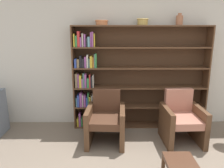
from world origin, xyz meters
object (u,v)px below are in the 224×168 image
at_px(vase_tall, 179,20).
at_px(footstool, 180,164).
at_px(armchair_cushioned, 182,119).
at_px(bowl_stoneware, 143,21).
at_px(armchair_leather, 106,119).
at_px(bookshelf, 128,78).
at_px(bowl_copper, 102,22).

xyz_separation_m(vase_tall, footstool, (-0.39, -1.72, -1.77)).
bearing_deg(armchair_cushioned, vase_tall, -94.62).
distance_m(bowl_stoneware, vase_tall, 0.66).
xyz_separation_m(vase_tall, armchair_cushioned, (-0.03, -0.62, -1.66)).
height_order(vase_tall, footstool, vase_tall).
bearing_deg(armchair_leather, bookshelf, -120.10).
bearing_deg(bookshelf, armchair_leather, -123.20).
bearing_deg(bowl_stoneware, armchair_cushioned, -44.13).
xyz_separation_m(bowl_copper, bowl_stoneware, (0.74, 0.00, 0.01)).
height_order(bowl_stoneware, footstool, bowl_stoneware).
relative_size(bowl_copper, vase_tall, 1.14).
relative_size(bowl_stoneware, vase_tall, 1.02).
xyz_separation_m(armchair_cushioned, footstool, (-0.36, -1.10, -0.11)).
distance_m(bookshelf, footstool, 1.95).
relative_size(bookshelf, vase_tall, 12.27).
bearing_deg(bookshelf, bowl_copper, -177.36).
bearing_deg(bowl_copper, bowl_stoneware, 0.00).
distance_m(bookshelf, bowl_copper, 1.15).
xyz_separation_m(bowl_copper, footstool, (1.01, -1.72, -1.73)).
bearing_deg(vase_tall, armchair_leather, -154.94).
height_order(armchair_leather, armchair_cushioned, same).
height_order(bowl_copper, vase_tall, vase_tall).
xyz_separation_m(bookshelf, armchair_leather, (-0.42, -0.64, -0.58)).
xyz_separation_m(bookshelf, armchair_cushioned, (0.88, -0.64, -0.58)).
bearing_deg(bowl_stoneware, footstool, -80.88).
relative_size(armchair_cushioned, footstool, 2.41).
bearing_deg(armchair_leather, bowl_stoneware, -133.75).
bearing_deg(footstool, bowl_stoneware, 99.12).
relative_size(vase_tall, armchair_cushioned, 0.24).
bearing_deg(footstool, armchair_cushioned, 71.74).
bearing_deg(vase_tall, armchair_cushioned, -92.34).
bearing_deg(bowl_copper, bookshelf, 2.64).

